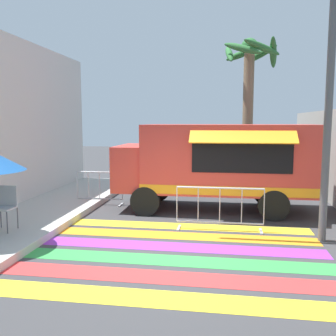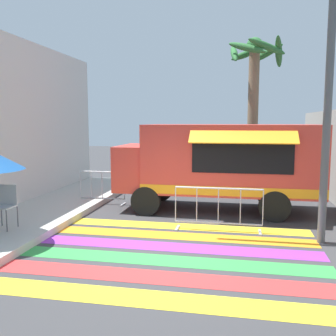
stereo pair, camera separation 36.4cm
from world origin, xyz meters
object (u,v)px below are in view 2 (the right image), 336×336
object	(u,v)px
food_truck	(216,161)
barricade_front	(218,210)
barricade_side	(102,188)
traffic_signal_pole	(283,22)
palm_tree	(254,87)
folding_chair	(6,202)

from	to	relation	value
food_truck	barricade_front	world-z (taller)	food_truck
food_truck	barricade_side	bearing A→B (deg)	177.54
food_truck	barricade_front	bearing A→B (deg)	-84.53
traffic_signal_pole	palm_tree	distance (m)	5.98
traffic_signal_pole	palm_tree	size ratio (longest dim) A/B	1.20
barricade_side	palm_tree	size ratio (longest dim) A/B	0.26
barricade_front	barricade_side	size ratio (longest dim) A/B	1.40
barricade_front	food_truck	bearing A→B (deg)	95.47
barricade_front	palm_tree	size ratio (longest dim) A/B	0.37
traffic_signal_pole	palm_tree	bearing A→B (deg)	93.15
barricade_side	traffic_signal_pole	bearing A→B (deg)	-28.45
folding_chair	food_truck	bearing A→B (deg)	57.65
folding_chair	barricade_side	bearing A→B (deg)	95.59
folding_chair	barricade_front	size ratio (longest dim) A/B	0.47
traffic_signal_pole	barricade_front	world-z (taller)	traffic_signal_pole
food_truck	traffic_signal_pole	xyz separation A→B (m)	(1.45, -2.53, 3.10)
traffic_signal_pole	folding_chair	size ratio (longest dim) A/B	6.88
traffic_signal_pole	barricade_side	world-z (taller)	traffic_signal_pole
traffic_signal_pole	barricade_side	xyz separation A→B (m)	(-4.95, 2.68, -4.05)
food_truck	palm_tree	size ratio (longest dim) A/B	1.02
food_truck	folding_chair	world-z (taller)	food_truck
folding_chair	palm_tree	xyz separation A→B (m)	(5.60, 6.65, 3.04)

